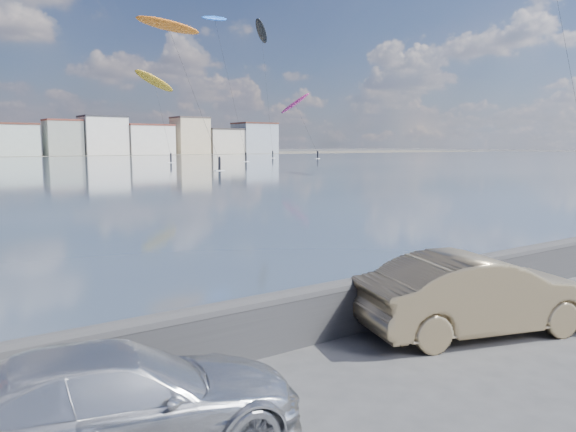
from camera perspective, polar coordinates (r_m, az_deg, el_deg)
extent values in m
plane|color=#333335|center=(8.50, 10.72, -18.31)|extent=(700.00, 700.00, 0.00)
cube|color=#28282B|center=(10.24, -0.36, -10.94)|extent=(400.00, 0.35, 0.90)
cylinder|color=#28282B|center=(10.11, -0.36, -8.52)|extent=(400.00, 0.36, 0.36)
cube|color=#B7C6BC|center=(193.78, -26.37, 6.88)|extent=(15.00, 12.00, 9.50)
cube|color=#562D23|center=(193.87, -26.45, 8.37)|extent=(15.30, 12.24, 0.60)
cube|color=gray|center=(196.86, -21.89, 7.33)|extent=(11.00, 9.00, 11.00)
cube|color=brown|center=(197.00, -21.97, 9.01)|extent=(11.22, 9.18, 0.60)
cube|color=white|center=(200.35, -18.26, 7.69)|extent=(14.00, 11.00, 12.50)
cube|color=#2D2D33|center=(200.54, -18.33, 9.56)|extent=(14.28, 11.22, 0.60)
cube|color=white|center=(205.48, -14.08, 7.47)|extent=(16.00, 12.00, 10.00)
cube|color=brown|center=(205.58, -14.13, 8.94)|extent=(16.32, 12.24, 0.60)
cube|color=beige|center=(212.08, -9.90, 7.97)|extent=(12.00, 10.00, 13.00)
cube|color=#4C423D|center=(212.28, -9.94, 9.81)|extent=(12.24, 10.20, 0.60)
cube|color=beige|center=(218.23, -6.66, 7.48)|extent=(14.00, 11.00, 9.00)
cube|color=#383330|center=(218.30, -6.68, 8.74)|extent=(14.28, 11.22, 0.60)
cube|color=#9EA8B7|center=(225.58, -3.41, 7.83)|extent=(15.00, 12.00, 11.50)
cube|color=#562D23|center=(225.72, -3.42, 9.37)|extent=(15.30, 12.24, 0.60)
imported|color=silver|center=(7.22, -17.04, -17.61)|extent=(4.78, 2.66, 1.31)
imported|color=tan|center=(11.57, 18.74, -7.50)|extent=(5.01, 3.02, 1.56)
cylinder|color=black|center=(76.66, 26.19, 16.24)|extent=(0.73, 7.37, 30.44)
ellipsoid|color=#E5338C|center=(148.63, 0.72, 11.38)|extent=(5.88, 9.93, 6.60)
cube|color=white|center=(143.37, 3.03, 5.86)|extent=(1.40, 0.42, 0.08)
cylinder|color=black|center=(143.35, 3.03, 6.22)|extent=(0.36, 0.36, 1.70)
sphere|color=black|center=(143.34, 3.03, 6.58)|extent=(0.28, 0.28, 0.28)
cylinder|color=black|center=(145.82, 1.86, 8.91)|extent=(1.73, 7.52, 12.91)
ellipsoid|color=#BF8C19|center=(122.18, -13.43, 13.20)|extent=(9.78, 4.36, 5.39)
cube|color=white|center=(113.23, -11.80, 5.33)|extent=(1.40, 0.42, 0.08)
cylinder|color=black|center=(113.20, -11.81, 5.79)|extent=(0.36, 0.36, 1.70)
sphere|color=black|center=(113.18, -11.82, 6.24)|extent=(0.28, 0.28, 0.28)
cylinder|color=black|center=(117.44, -12.64, 9.72)|extent=(0.66, 8.80, 15.33)
ellipsoid|color=blue|center=(128.00, -7.48, 19.29)|extent=(8.50, 5.43, 2.82)
cube|color=white|center=(118.89, -4.29, 5.55)|extent=(1.40, 0.42, 0.08)
cylinder|color=black|center=(118.86, -4.29, 5.99)|extent=(0.36, 0.36, 1.70)
sphere|color=black|center=(118.85, -4.30, 6.42)|extent=(0.28, 0.28, 0.28)
cylinder|color=black|center=(122.57, -5.91, 12.97)|extent=(2.35, 8.66, 29.07)
ellipsoid|color=black|center=(159.45, -2.73, 18.24)|extent=(8.46, 8.82, 6.55)
cube|color=white|center=(148.95, -1.56, 5.92)|extent=(1.40, 0.42, 0.08)
cylinder|color=black|center=(148.93, -1.56, 6.27)|extent=(0.36, 0.36, 1.70)
sphere|color=black|center=(148.92, -1.57, 6.61)|extent=(0.28, 0.28, 0.28)
cylinder|color=black|center=(153.36, -2.15, 12.53)|extent=(1.82, 8.01, 32.63)
ellipsoid|color=orange|center=(87.39, -12.14, 18.42)|extent=(9.30, 6.74, 3.67)
cube|color=white|center=(78.28, -6.96, 4.62)|extent=(1.40, 0.42, 0.08)
cylinder|color=black|center=(78.24, -6.97, 5.27)|extent=(0.36, 0.36, 1.70)
sphere|color=black|center=(78.22, -6.98, 5.93)|extent=(0.28, 0.28, 0.28)
cylinder|color=black|center=(82.21, -9.64, 12.35)|extent=(2.89, 9.79, 19.45)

